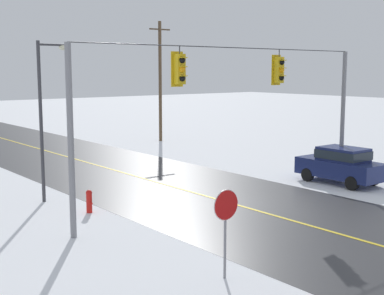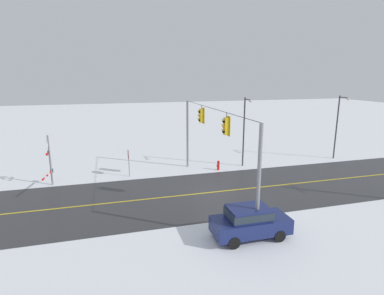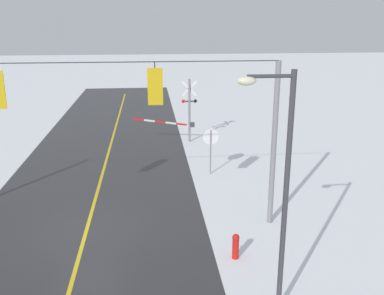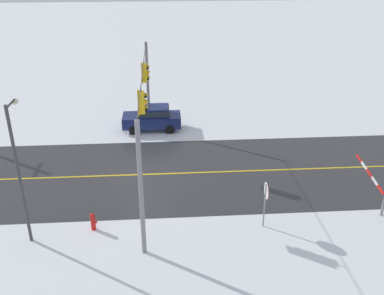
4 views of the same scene
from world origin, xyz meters
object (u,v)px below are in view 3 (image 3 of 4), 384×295
Objects in this scene: streetlamp_near at (279,176)px; fire_hydrant at (236,245)px; railroad_crossing at (185,111)px; stop_sign at (211,141)px.

streetlamp_near is 4.41m from fire_hydrant.
fire_hydrant is (-0.47, 14.07, -1.55)m from railroad_crossing.
fire_hydrant is at bearing 91.93° from railroad_crossing.
fire_hydrant is (0.43, -2.72, -3.45)m from streetlamp_near.
streetlamp_near is at bearing 98.92° from fire_hydrant.
railroad_crossing is at bearing -88.07° from fire_hydrant.
railroad_crossing is (0.78, -6.04, 0.30)m from stop_sign.
stop_sign is at bearing -92.21° from fire_hydrant.
streetlamp_near is at bearing 93.07° from railroad_crossing.
railroad_crossing is at bearing -82.61° from stop_sign.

